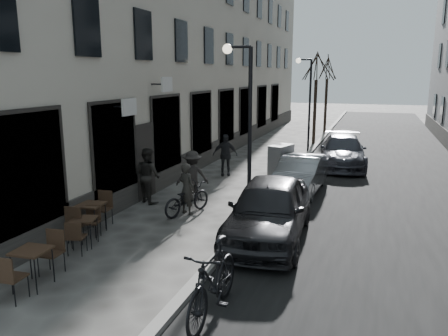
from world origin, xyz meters
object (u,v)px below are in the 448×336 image
Objects in this scene: pedestrian_far at (225,155)px; moped at (213,281)px; car_near at (269,209)px; car_far at (343,151)px; tree_far at (328,68)px; pedestrian_near at (148,175)px; car_mid at (300,174)px; streetlamp_near at (244,112)px; bistro_set_a at (32,264)px; pedestrian_mid at (192,176)px; bistro_set_c at (91,215)px; bistro_set_b at (84,229)px; tree_near at (317,67)px; bicycle at (187,198)px; streetlamp_far at (307,94)px; utility_cabinet at (281,165)px.

pedestrian_far is 0.78× the size of moped.
car_far is (1.12, 10.07, -0.09)m from car_near.
pedestrian_far is (-2.37, -16.04, -3.77)m from tree_far.
car_mid is (4.60, 2.94, -0.26)m from pedestrian_near.
car_mid is 0.82× the size of car_far.
streetlamp_near is 3.11× the size of bistro_set_a.
tree_far is 1.40× the size of car_mid.
pedestrian_mid is 0.75× the size of moped.
car_far is at bearing 57.59° from bistro_set_c.
car_far is at bearing -79.98° from tree_far.
car_near is (3.29, -2.64, -0.05)m from pedestrian_mid.
bistro_set_c reaches higher than bistro_set_b.
pedestrian_far reaches higher than car_far.
moped is (1.04, -26.63, -3.98)m from tree_far.
tree_near is 7.95m from car_far.
bicycle is at bearing -104.60° from pedestrian_far.
streetlamp_far is 8.22m from utility_cabinet.
pedestrian_near is at bearing 153.50° from car_near.
utility_cabinet is (0.20, -10.87, -3.88)m from tree_near.
pedestrian_far is at bearing 108.73° from moped.
tree_far is at bearing 90.00° from tree_near.
tree_near is 14.65m from pedestrian_mid.
streetlamp_near reaches higher than utility_cabinet.
streetlamp_near is 1.07× the size of car_near.
bistro_set_c is (-3.46, -2.81, -2.65)m from streetlamp_near.
bistro_set_a is 6.18m from pedestrian_near.
bistro_set_c is 12.65m from car_far.
bistro_set_b is at bearing -158.62° from car_near.
utility_cabinet is at bearing -88.95° from tree_near.
pedestrian_near is (-1.72, 0.73, 0.44)m from bicycle.
tree_far is 3.83× the size of bistro_set_b.
utility_cabinet reaches higher than car_mid.
pedestrian_far is 0.44× the size of car_mid.
bistro_set_c is 0.36× the size of car_near.
bistro_set_c is 0.92× the size of pedestrian_near.
pedestrian_mid is 0.34× the size of car_far.
bistro_set_a is 0.72× the size of moped.
car_far is at bearing -150.94° from pedestrian_mid.
bistro_set_c is 1.09× the size of utility_cabinet.
streetlamp_far is at bearing 94.48° from moped.
car_near is (4.60, -1.96, -0.12)m from pedestrian_near.
streetlamp_far is 2.98× the size of bistro_set_c.
car_far is (2.29, -3.54, -2.44)m from streetlamp_far.
bistro_set_b is 13.20m from car_far.
car_near is at bearing 42.47° from bistro_set_a.
car_far is (5.75, 11.27, 0.21)m from bistro_set_c.
pedestrian_far reaches higher than bicycle.
tree_far is 25.15m from bistro_set_b.
bistro_set_c is 0.75× the size of moped.
tree_far reaches higher than bistro_set_b.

